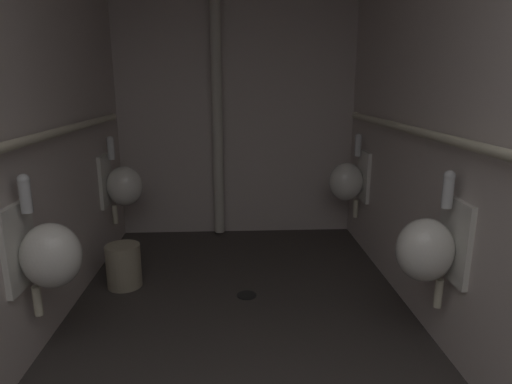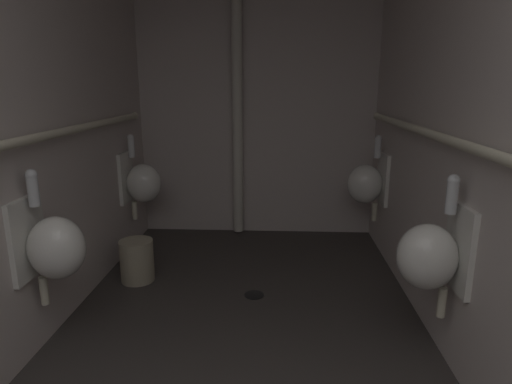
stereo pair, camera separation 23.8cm
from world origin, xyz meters
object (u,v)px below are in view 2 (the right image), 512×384
at_px(urinal_left_far, 141,182).
at_px(urinal_right_far, 367,183).
at_px(standpipe_back_wall, 237,98).
at_px(floor_drain, 254,295).
at_px(urinal_right_mid, 432,255).
at_px(urinal_left_mid, 53,246).
at_px(waste_bin, 137,261).

xyz_separation_m(urinal_left_far, urinal_right_far, (1.97, 0.07, 0.00)).
bearing_deg(standpipe_back_wall, floor_drain, -80.11).
relative_size(urinal_left_far, urinal_right_mid, 1.00).
relative_size(urinal_left_mid, standpipe_back_wall, 0.29).
relative_size(urinal_right_mid, standpipe_back_wall, 0.29).
bearing_deg(floor_drain, urinal_right_far, 43.71).
height_order(urinal_left_mid, urinal_left_far, same).
distance_m(floor_drain, waste_bin, 0.93).
distance_m(urinal_right_mid, waste_bin, 2.11).
height_order(urinal_left_far, urinal_right_far, same).
bearing_deg(urinal_left_far, urinal_right_mid, -38.43).
bearing_deg(urinal_right_mid, urinal_right_far, 90.00).
xyz_separation_m(urinal_left_far, urinal_right_mid, (1.97, -1.56, 0.00)).
distance_m(urinal_left_far, standpipe_back_wall, 1.17).
bearing_deg(urinal_left_far, urinal_right_far, 1.96).
bearing_deg(standpipe_back_wall, urinal_left_far, -148.69).
distance_m(urinal_right_mid, standpipe_back_wall, 2.46).
relative_size(standpipe_back_wall, waste_bin, 8.14).
height_order(urinal_left_far, standpipe_back_wall, standpipe_back_wall).
bearing_deg(urinal_right_far, standpipe_back_wall, 160.14).
xyz_separation_m(urinal_left_far, standpipe_back_wall, (0.80, 0.49, 0.70)).
relative_size(urinal_left_mid, urinal_left_far, 1.00).
bearing_deg(waste_bin, urinal_right_far, 20.74).
relative_size(standpipe_back_wall, floor_drain, 18.61).
height_order(urinal_left_mid, urinal_right_far, same).
height_order(urinal_right_mid, urinal_right_far, same).
xyz_separation_m(urinal_right_far, floor_drain, (-0.94, -0.89, -0.62)).
bearing_deg(floor_drain, waste_bin, 167.52).
bearing_deg(urinal_left_mid, standpipe_back_wall, 68.38).
xyz_separation_m(urinal_left_mid, floor_drain, (1.03, 0.71, -0.62)).
bearing_deg(urinal_left_far, standpipe_back_wall, 31.31).
height_order(urinal_left_mid, urinal_right_mid, same).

